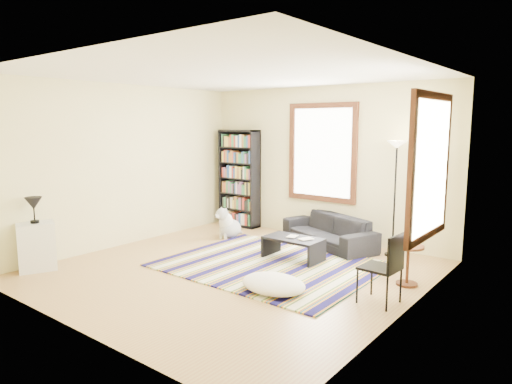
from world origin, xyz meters
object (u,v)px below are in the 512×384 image
Objects in this scene: floor_lamp at (395,199)px; side_table at (408,265)px; white_cabinet at (37,246)px; sofa at (329,231)px; folding_chair at (380,268)px; coffee_table at (293,249)px; bookshelf at (239,178)px; dog at (230,222)px; floor_cushion at (273,284)px.

floor_lamp is 1.53m from side_table.
white_cabinet is at bearing -149.00° from side_table.
sofa is 2.14× the size of folding_chair.
side_table is 0.77× the size of white_cabinet.
coffee_table is at bearing 179.54° from side_table.
floor_lamp reaches higher than side_table.
coffee_table is 3.82m from white_cabinet.
bookshelf reaches higher than folding_chair.
coffee_table is (2.25, -1.36, -0.82)m from bookshelf.
side_table is at bearing 54.85° from white_cabinet.
folding_chair reaches higher than coffee_table.
dog is at bearing -59.38° from bookshelf.
bookshelf reaches higher than white_cabinet.
sofa reaches higher than coffee_table.
bookshelf is 2.33× the size of folding_chair.
dog is at bearing 164.90° from coffee_table.
folding_chair is 3.72m from dog.
white_cabinet is at bearing -153.15° from folding_chair.
white_cabinet reaches higher than side_table.
floor_lamp is 3.02m from dog.
white_cabinet is at bearing -156.79° from floor_cushion.
folding_chair is at bearing -11.39° from dog.
bookshelf is 2.86× the size of white_cabinet.
dog is at bearing 96.96° from white_cabinet.
sofa is at bearing 89.01° from coffee_table.
dog is at bearing 142.06° from floor_cushion.
bookshelf is 2.29× the size of floor_cushion.
bookshelf is 2.22× the size of coffee_table.
sofa is 2.48m from floor_cushion.
coffee_table is (-0.02, -1.09, -0.09)m from sofa.
bookshelf reaches higher than side_table.
sofa is at bearing -174.90° from floor_lamp.
floor_cushion is at bearing -133.58° from side_table.
floor_cushion is 1.50× the size of dog.
dog is (-3.53, 0.48, 0.02)m from side_table.
bookshelf reaches higher than floor_cushion.
folding_chair is at bearing 46.89° from white_cabinet.
folding_chair is (-0.05, -0.81, 0.16)m from side_table.
white_cabinet is 3.33m from dog.
floor_lamp is (0.57, 2.51, 0.82)m from floor_cushion.
folding_chair is (1.75, -1.92, 0.16)m from sofa.
sofa is 0.99× the size of floor_lamp.
dog is at bearing -165.69° from floor_lamp.
white_cabinet is at bearing -103.11° from sofa.
folding_chair is at bearing -72.74° from floor_lamp.
bookshelf is 4.15m from white_cabinet.
sofa is at bearing -6.79° from bookshelf.
sofa is 1.85m from dog.
sofa is 2.63× the size of white_cabinet.
side_table reaches higher than floor_cushion.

